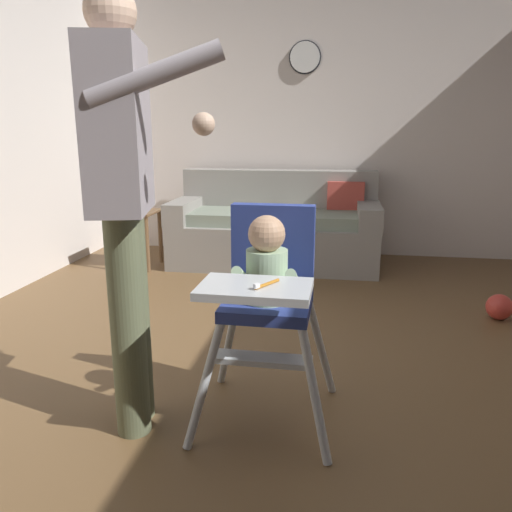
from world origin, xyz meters
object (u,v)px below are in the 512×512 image
at_px(sippy_cup, 137,206).
at_px(wall_clock, 305,57).
at_px(side_table, 136,226).
at_px(high_chair, 268,280).
at_px(couch, 276,229).
at_px(adult_standing, 124,195).
at_px(toy_ball, 499,307).

xyz_separation_m(sippy_cup, wall_clock, (1.44, 0.81, 1.34)).
xyz_separation_m(side_table, wall_clock, (1.46, 0.81, 1.53)).
bearing_deg(side_table, high_chair, -56.19).
xyz_separation_m(couch, adult_standing, (-0.26, -2.79, 0.66)).
relative_size(sippy_cup, wall_clock, 0.33).
height_order(adult_standing, sippy_cup, adult_standing).
height_order(high_chair, side_table, high_chair).
bearing_deg(high_chair, sippy_cup, -145.82).
xyz_separation_m(couch, side_table, (-1.26, -0.33, 0.05)).
height_order(couch, sippy_cup, couch).
bearing_deg(side_table, adult_standing, -67.73).
xyz_separation_m(couch, wall_clock, (0.20, 0.48, 1.58)).
bearing_deg(high_chair, wall_clock, -177.56).
bearing_deg(sippy_cup, high_chair, -56.63).
height_order(adult_standing, wall_clock, wall_clock).
bearing_deg(adult_standing, side_table, 98.75).
relative_size(couch, side_table, 3.66).
bearing_deg(couch, side_table, -75.20).
relative_size(couch, toy_ball, 11.02).
distance_m(side_table, sippy_cup, 0.19).
xyz_separation_m(adult_standing, sippy_cup, (-0.98, 2.45, -0.42)).
distance_m(couch, high_chair, 2.69).
bearing_deg(high_chair, toy_ball, 136.80).
height_order(couch, wall_clock, wall_clock).
height_order(couch, side_table, couch).
bearing_deg(wall_clock, side_table, -151.04).
distance_m(couch, sippy_cup, 1.30).
relative_size(adult_standing, toy_ball, 10.09).
height_order(high_chair, toy_ball, high_chair).
xyz_separation_m(toy_ball, sippy_cup, (-2.90, 0.90, 0.48)).
relative_size(high_chair, sippy_cup, 9.34).
relative_size(adult_standing, side_table, 3.35).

